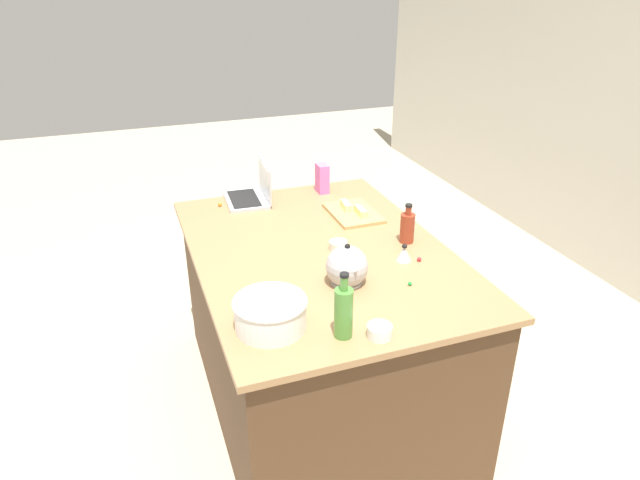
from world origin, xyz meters
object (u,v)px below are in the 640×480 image
(mixing_bowl_large, at_px, (270,313))
(bottle_soy, at_px, (407,227))
(laptop, at_px, (252,193))
(kettle, at_px, (346,267))
(ramekin_medium, at_px, (380,331))
(ramekin_small, at_px, (338,246))
(candy_bag, at_px, (322,178))
(bottle_olive, at_px, (344,311))
(kitchen_timer, at_px, (404,253))
(butter_stick_left, at_px, (346,205))
(cutting_board, at_px, (353,213))
(butter_stick_right, at_px, (361,211))

(mixing_bowl_large, xyz_separation_m, bottle_soy, (-0.47, 0.81, 0.01))
(laptop, height_order, kettle, laptop)
(kettle, relative_size, ramekin_medium, 2.29)
(bottle_soy, bearing_deg, ramekin_medium, -34.53)
(laptop, distance_m, bottle_soy, 0.96)
(ramekin_small, relative_size, candy_bag, 0.51)
(laptop, height_order, bottle_olive, bottle_olive)
(ramekin_small, xyz_separation_m, kitchen_timer, (0.20, 0.24, 0.01))
(laptop, relative_size, candy_bag, 1.89)
(butter_stick_left, bearing_deg, laptop, -126.38)
(bottle_soy, bearing_deg, candy_bag, -168.13)
(cutting_board, relative_size, candy_bag, 1.98)
(kettle, height_order, ramekin_small, kettle)
(mixing_bowl_large, xyz_separation_m, ramekin_small, (-0.51, 0.47, -0.04))
(bottle_soy, bearing_deg, kettle, -57.68)
(mixing_bowl_large, relative_size, cutting_board, 0.83)
(laptop, distance_m, kitchen_timer, 1.05)
(kitchen_timer, bearing_deg, bottle_soy, 148.97)
(bottle_olive, relative_size, kettle, 1.22)
(bottle_soy, xyz_separation_m, ramekin_small, (-0.03, -0.34, -0.06))
(kitchen_timer, bearing_deg, ramekin_small, -129.68)
(cutting_board, bearing_deg, bottle_olive, -24.76)
(butter_stick_left, bearing_deg, cutting_board, 23.17)
(laptop, bearing_deg, bottle_olive, -0.00)
(butter_stick_right, distance_m, ramekin_medium, 1.07)
(laptop, bearing_deg, kitchen_timer, 27.10)
(bottle_soy, height_order, kettle, bottle_soy)
(ramekin_small, bearing_deg, bottle_olive, -20.04)
(bottle_olive, relative_size, butter_stick_left, 2.36)
(ramekin_medium, bearing_deg, candy_bag, 168.19)
(bottle_soy, relative_size, bottle_olive, 0.75)
(laptop, distance_m, butter_stick_right, 0.64)
(kettle, bearing_deg, butter_stick_left, 157.95)
(laptop, bearing_deg, cutting_board, 50.83)
(butter_stick_left, relative_size, candy_bag, 0.65)
(cutting_board, xyz_separation_m, ramekin_small, (0.36, -0.23, 0.01))
(bottle_soy, relative_size, ramekin_small, 2.27)
(bottle_olive, height_order, kitchen_timer, bottle_olive)
(butter_stick_left, relative_size, kitchen_timer, 1.43)
(butter_stick_right, height_order, ramekin_small, butter_stick_right)
(bottle_olive, distance_m, kitchen_timer, 0.66)
(ramekin_medium, height_order, kitchen_timer, kitchen_timer)
(bottle_soy, height_order, candy_bag, bottle_soy)
(cutting_board, relative_size, ramekin_medium, 3.62)
(ramekin_medium, bearing_deg, mixing_bowl_large, -117.95)
(mixing_bowl_large, xyz_separation_m, cutting_board, (-0.86, 0.70, -0.05))
(laptop, distance_m, kettle, 1.05)
(mixing_bowl_large, relative_size, ramekin_small, 3.22)
(laptop, height_order, ramekin_small, laptop)
(butter_stick_right, xyz_separation_m, candy_bag, (-0.42, -0.07, 0.05))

